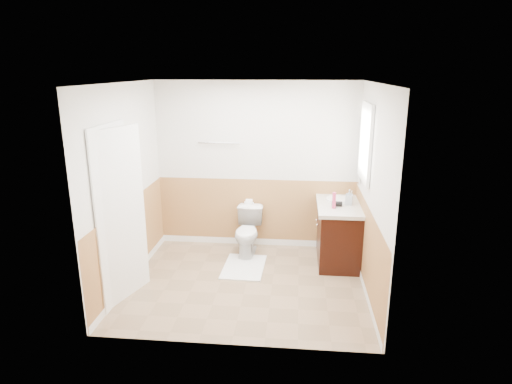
# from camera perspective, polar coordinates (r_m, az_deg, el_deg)

# --- Properties ---
(floor) EXTENTS (3.00, 3.00, 0.00)m
(floor) POSITION_cam_1_polar(r_m,az_deg,el_deg) (5.70, -1.27, -11.87)
(floor) COLOR #8C7051
(floor) RESTS_ON ground
(ceiling) EXTENTS (3.00, 3.00, 0.00)m
(ceiling) POSITION_cam_1_polar(r_m,az_deg,el_deg) (5.04, -1.45, 14.15)
(ceiling) COLOR white
(ceiling) RESTS_ON floor
(wall_back) EXTENTS (3.00, 0.00, 3.00)m
(wall_back) POSITION_cam_1_polar(r_m,az_deg,el_deg) (6.48, 0.02, 3.41)
(wall_back) COLOR silver
(wall_back) RESTS_ON floor
(wall_front) EXTENTS (3.00, 0.00, 3.00)m
(wall_front) POSITION_cam_1_polar(r_m,az_deg,el_deg) (4.01, -3.59, -4.66)
(wall_front) COLOR silver
(wall_front) RESTS_ON floor
(wall_left) EXTENTS (0.00, 3.00, 3.00)m
(wall_left) POSITION_cam_1_polar(r_m,az_deg,el_deg) (5.61, -16.76, 0.72)
(wall_left) COLOR silver
(wall_left) RESTS_ON floor
(wall_right) EXTENTS (0.00, 3.00, 3.00)m
(wall_right) POSITION_cam_1_polar(r_m,az_deg,el_deg) (5.27, 15.06, -0.10)
(wall_right) COLOR silver
(wall_right) RESTS_ON floor
(wainscot_back) EXTENTS (3.00, 0.00, 3.00)m
(wainscot_back) POSITION_cam_1_polar(r_m,az_deg,el_deg) (6.68, 0.01, -2.90)
(wainscot_back) COLOR #AB7344
(wainscot_back) RESTS_ON floor
(wainscot_front) EXTENTS (3.00, 0.00, 3.00)m
(wainscot_front) POSITION_cam_1_polar(r_m,az_deg,el_deg) (4.34, -3.39, -13.92)
(wainscot_front) COLOR #AB7344
(wainscot_front) RESTS_ON floor
(wainscot_left) EXTENTS (0.00, 2.60, 2.60)m
(wainscot_left) POSITION_cam_1_polar(r_m,az_deg,el_deg) (5.84, -16.06, -6.40)
(wainscot_left) COLOR #AB7344
(wainscot_left) RESTS_ON floor
(wainscot_right) EXTENTS (0.00, 2.60, 2.60)m
(wainscot_right) POSITION_cam_1_polar(r_m,az_deg,el_deg) (5.52, 14.37, -7.61)
(wainscot_right) COLOR #AB7344
(wainscot_right) RESTS_ON floor
(toilet) EXTENTS (0.40, 0.68, 0.68)m
(toilet) POSITION_cam_1_polar(r_m,az_deg,el_deg) (6.39, -1.09, -5.29)
(toilet) COLOR white
(toilet) RESTS_ON floor
(bath_mat) EXTENTS (0.57, 0.82, 0.02)m
(bath_mat) POSITION_cam_1_polar(r_m,az_deg,el_deg) (6.09, -1.60, -9.82)
(bath_mat) COLOR white
(bath_mat) RESTS_ON floor
(vanity_cabinet) EXTENTS (0.55, 1.10, 0.80)m
(vanity_cabinet) POSITION_cam_1_polar(r_m,az_deg,el_deg) (6.31, 10.71, -5.32)
(vanity_cabinet) COLOR black
(vanity_cabinet) RESTS_ON floor
(vanity_knob_left) EXTENTS (0.03, 0.03, 0.03)m
(vanity_knob_left) POSITION_cam_1_polar(r_m,az_deg,el_deg) (6.14, 8.06, -4.30)
(vanity_knob_left) COLOR silver
(vanity_knob_left) RESTS_ON vanity_cabinet
(vanity_knob_right) EXTENTS (0.03, 0.03, 0.03)m
(vanity_knob_right) POSITION_cam_1_polar(r_m,az_deg,el_deg) (6.33, 7.99, -3.67)
(vanity_knob_right) COLOR silver
(vanity_knob_right) RESTS_ON vanity_cabinet
(countertop) EXTENTS (0.60, 1.15, 0.05)m
(countertop) POSITION_cam_1_polar(r_m,az_deg,el_deg) (6.16, 10.82, -1.64)
(countertop) COLOR beige
(countertop) RESTS_ON vanity_cabinet
(sink_basin) EXTENTS (0.36, 0.36, 0.02)m
(sink_basin) POSITION_cam_1_polar(r_m,az_deg,el_deg) (6.30, 10.81, -0.92)
(sink_basin) COLOR white
(sink_basin) RESTS_ON countertop
(faucet) EXTENTS (0.02, 0.02, 0.14)m
(faucet) POSITION_cam_1_polar(r_m,az_deg,el_deg) (6.30, 12.47, -0.44)
(faucet) COLOR silver
(faucet) RESTS_ON countertop
(lotion_bottle) EXTENTS (0.05, 0.05, 0.22)m
(lotion_bottle) POSITION_cam_1_polar(r_m,az_deg,el_deg) (5.88, 10.22, -1.10)
(lotion_bottle) COLOR #C93460
(lotion_bottle) RESTS_ON countertop
(soap_dispenser) EXTENTS (0.11, 0.12, 0.21)m
(soap_dispenser) POSITION_cam_1_polar(r_m,az_deg,el_deg) (6.09, 12.14, -0.65)
(soap_dispenser) COLOR #9BA6AF
(soap_dispenser) RESTS_ON countertop
(hair_dryer_body) EXTENTS (0.14, 0.07, 0.07)m
(hair_dryer_body) POSITION_cam_1_polar(r_m,az_deg,el_deg) (5.99, 10.59, -1.53)
(hair_dryer_body) COLOR black
(hair_dryer_body) RESTS_ON countertop
(hair_dryer_handle) EXTENTS (0.03, 0.03, 0.07)m
(hair_dryer_handle) POSITION_cam_1_polar(r_m,az_deg,el_deg) (6.10, 10.22, -1.51)
(hair_dryer_handle) COLOR black
(hair_dryer_handle) RESTS_ON countertop
(mirror_panel) EXTENTS (0.02, 0.35, 0.90)m
(mirror_panel) POSITION_cam_1_polar(r_m,az_deg,el_deg) (6.26, 13.47, 5.32)
(mirror_panel) COLOR silver
(mirror_panel) RESTS_ON wall_right
(window_frame) EXTENTS (0.04, 0.80, 1.00)m
(window_frame) POSITION_cam_1_polar(r_m,az_deg,el_deg) (5.73, 14.20, 6.35)
(window_frame) COLOR white
(window_frame) RESTS_ON wall_right
(window_glass) EXTENTS (0.01, 0.70, 0.90)m
(window_glass) POSITION_cam_1_polar(r_m,az_deg,el_deg) (5.73, 14.36, 6.34)
(window_glass) COLOR white
(window_glass) RESTS_ON wall_right
(door) EXTENTS (0.29, 0.78, 2.04)m
(door) POSITION_cam_1_polar(r_m,az_deg,el_deg) (5.24, -17.36, -3.03)
(door) COLOR white
(door) RESTS_ON wall_left
(door_frame) EXTENTS (0.02, 0.92, 2.10)m
(door_frame) POSITION_cam_1_polar(r_m,az_deg,el_deg) (5.26, -18.14, -2.88)
(door_frame) COLOR white
(door_frame) RESTS_ON wall_left
(door_knob) EXTENTS (0.06, 0.06, 0.06)m
(door_knob) POSITION_cam_1_polar(r_m,az_deg,el_deg) (5.53, -15.43, -2.65)
(door_knob) COLOR silver
(door_knob) RESTS_ON door
(towel_bar) EXTENTS (0.62, 0.02, 0.02)m
(towel_bar) POSITION_cam_1_polar(r_m,az_deg,el_deg) (6.44, -4.93, 6.44)
(towel_bar) COLOR silver
(towel_bar) RESTS_ON wall_back
(tp_holder_bar) EXTENTS (0.14, 0.02, 0.02)m
(tp_holder_bar) POSITION_cam_1_polar(r_m,az_deg,el_deg) (6.57, -0.91, -1.39)
(tp_holder_bar) COLOR silver
(tp_holder_bar) RESTS_ON wall_back
(tp_roll) EXTENTS (0.10, 0.11, 0.11)m
(tp_roll) POSITION_cam_1_polar(r_m,az_deg,el_deg) (6.57, -0.91, -1.39)
(tp_roll) COLOR white
(tp_roll) RESTS_ON tp_holder_bar
(tp_sheet) EXTENTS (0.10, 0.01, 0.16)m
(tp_sheet) POSITION_cam_1_polar(r_m,az_deg,el_deg) (6.60, -0.91, -2.30)
(tp_sheet) COLOR white
(tp_sheet) RESTS_ON tp_roll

